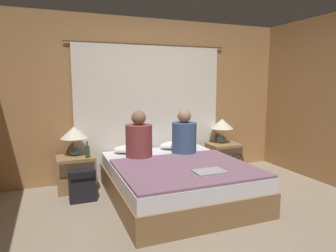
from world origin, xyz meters
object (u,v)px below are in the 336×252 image
pillow_right (178,145)px  pillow_left (133,148)px  person_left_in_bed (139,139)px  laptop_on_bed (209,171)px  lamp_right (222,125)px  person_right_in_bed (184,136)px  nightstand_right (223,158)px  nightstand_left (76,173)px  lamp_left (74,134)px  bed (176,181)px  beer_bottle_on_left_stand (87,151)px  backpack_on_floor (82,183)px  handbag_on_floor (236,170)px

pillow_right → pillow_left: bearing=180.0°
person_left_in_bed → laptop_on_bed: size_ratio=1.87×
lamp_right → person_right_in_bed: person_right_in_bed is taller
nightstand_right → lamp_right: size_ratio=1.24×
nightstand_left → pillow_left: 0.89m
lamp_left → person_right_in_bed: person_right_in_bed is taller
bed → nightstand_right: bearing=32.9°
pillow_right → person_right_in_bed: person_right_in_bed is taller
lamp_right → laptop_on_bed: 1.80m
person_right_in_bed → laptop_on_bed: bearing=-98.2°
pillow_left → beer_bottle_on_left_stand: bearing=-168.0°
lamp_left → pillow_left: 0.88m
backpack_on_floor → beer_bottle_on_left_stand: bearing=69.9°
person_left_in_bed → handbag_on_floor: (1.61, -0.01, -0.62)m
bed → beer_bottle_on_left_stand: 1.29m
nightstand_right → pillow_left: size_ratio=0.86×
lamp_right → handbag_on_floor: bearing=-87.0°
person_left_in_bed → pillow_left: bearing=87.8°
beer_bottle_on_left_stand → nightstand_right: bearing=3.1°
person_right_in_bed → laptop_on_bed: 1.06m
lamp_right → handbag_on_floor: 0.79m
nightstand_right → person_right_in_bed: person_right_in_bed is taller
laptop_on_bed → lamp_left: bearing=133.4°
pillow_left → laptop_on_bed: bearing=-69.4°
backpack_on_floor → pillow_left: bearing=29.4°
nightstand_left → person_right_in_bed: 1.63m
nightstand_left → person_left_in_bed: person_left_in_bed is taller
pillow_left → person_right_in_bed: person_right_in_bed is taller
pillow_right → beer_bottle_on_left_stand: size_ratio=2.63×
nightstand_left → beer_bottle_on_left_stand: bearing=-39.1°
nightstand_right → laptop_on_bed: bearing=-127.4°
nightstand_right → lamp_right: (0.00, 0.07, 0.55)m
nightstand_right → lamp_left: bearing=178.3°
lamp_left → laptop_on_bed: lamp_left is taller
handbag_on_floor → lamp_right: bearing=93.0°
bed → pillow_right: (0.37, 0.80, 0.30)m
lamp_right → pillow_left: size_ratio=0.69×
lamp_left → backpack_on_floor: 0.75m
bed → lamp_left: lamp_left is taller
nightstand_left → backpack_on_floor: size_ratio=1.24×
lamp_left → lamp_right: bearing=0.0°
bed → lamp_right: size_ratio=4.83×
backpack_on_floor → pillow_right: bearing=16.4°
nightstand_right → person_left_in_bed: person_left_in_bed is taller
pillow_right → handbag_on_floor: 1.02m
nightstand_right → pillow_right: size_ratio=0.86×
nightstand_left → nightstand_right: size_ratio=1.00×
bed → handbag_on_floor: bearing=19.0°
nightstand_right → beer_bottle_on_left_stand: 2.28m
pillow_right → beer_bottle_on_left_stand: 1.43m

